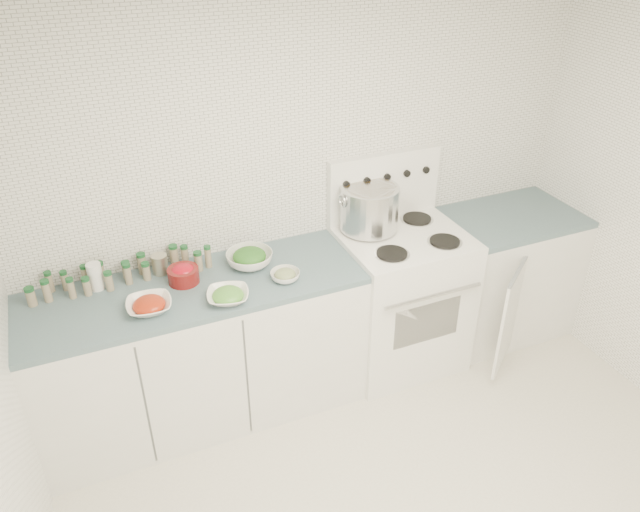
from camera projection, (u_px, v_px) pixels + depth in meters
The scene contains 13 objects.
room_walls at pixel (462, 255), 2.38m from camera, with size 3.54×3.04×2.52m.
counter_left at pixel (202, 351), 3.61m from camera, with size 1.85×0.62×0.90m.
stove at pixel (399, 294), 4.03m from camera, with size 0.76×0.70×1.36m.
counter_right at pixel (502, 273), 4.33m from camera, with size 0.89×0.87×0.90m.
stock_pot at pixel (369, 206), 3.79m from camera, with size 0.38×0.36×0.27m.
bowl_tomato at pixel (149, 305), 3.17m from camera, with size 0.25×0.25×0.08m.
bowl_snowpea at pixel (228, 296), 3.25m from camera, with size 0.27×0.27×0.07m.
bowl_broccoli at pixel (250, 258), 3.54m from camera, with size 0.32×0.32×0.11m.
bowl_zucchini at pixel (285, 275), 3.42m from camera, with size 0.20×0.20×0.07m.
bowl_pepper at pixel (183, 274), 3.39m from camera, with size 0.17×0.17×0.11m.
salt_canister at pixel (95, 276), 3.32m from camera, with size 0.08×0.08×0.15m, color white.
tin_can at pixel (160, 264), 3.47m from camera, with size 0.09×0.09×0.11m, color #A09B87.
spice_cluster at pixel (119, 273), 3.39m from camera, with size 0.98×0.16×0.14m.
Camera 1 is at (-1.31, -1.66, 2.78)m, focal length 35.00 mm.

